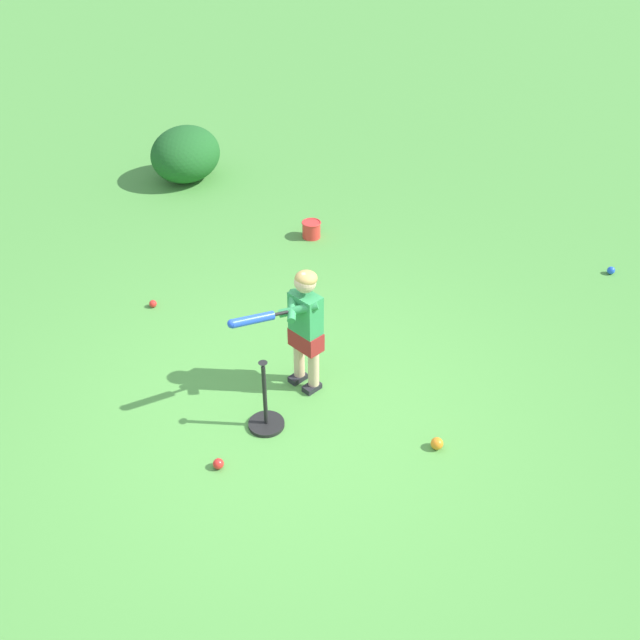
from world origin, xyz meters
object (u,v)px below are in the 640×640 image
Objects in this scene: child_batter at (302,321)px; batting_tee at (266,415)px; play_ball_far_left at (437,444)px; play_ball_behind_batter at (611,270)px; play_ball_near_batter at (218,464)px; play_ball_by_bucket at (153,304)px; toy_bucket at (311,229)px.

child_batter is 0.78m from batting_tee.
play_ball_behind_batter is (1.04, 3.08, -0.01)m from play_ball_far_left.
batting_tee is at bearing -98.40° from child_batter.
play_ball_far_left is at bearing 28.74° from play_ball_near_batter.
play_ball_near_batter reaches higher than play_ball_behind_batter.
play_ball_behind_batter reaches higher than play_ball_by_bucket.
play_ball_far_left reaches higher than play_ball_near_batter.
child_batter is at bearing 81.60° from batting_tee.
play_ball_by_bucket is 2.04m from toy_bucket.
play_ball_far_left is 3.25m from play_ball_behind_batter.
play_ball_far_left is 1.19× the size of play_ball_behind_batter.
play_ball_behind_batter is 3.17m from toy_bucket.
child_batter reaches higher than play_ball_behind_batter.
play_ball_near_batter is at bearing -122.49° from play_ball_behind_batter.
play_ball_behind_batter is (2.24, 2.78, -0.61)m from child_batter.
play_ball_behind_batter is 4.06m from batting_tee.
play_ball_far_left is 0.15× the size of batting_tee.
play_ball_near_batter is 0.37× the size of toy_bucket.
play_ball_far_left is at bearing 11.07° from batting_tee.
batting_tee is at bearing -124.88° from play_ball_behind_batter.
play_ball_behind_batter is at bearing 29.26° from play_ball_by_bucket.
batting_tee is (-0.08, -0.55, -0.55)m from child_batter.
play_ball_behind_batter is at bearing 7.53° from toy_bucket.
child_batter is at bearing 78.68° from play_ball_near_batter.
toy_bucket is at bearing 110.84° from child_batter.
batting_tee is 2.87× the size of toy_bucket.
child_batter is at bearing -128.83° from play_ball_behind_batter.
toy_bucket reaches higher than play_ball_far_left.
play_ball_near_batter is at bearing -45.59° from play_ball_by_bucket.
child_batter is 3.62m from play_ball_behind_batter.
batting_tee reaches higher than toy_bucket.
play_ball_by_bucket is at bearing -150.74° from play_ball_behind_batter.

